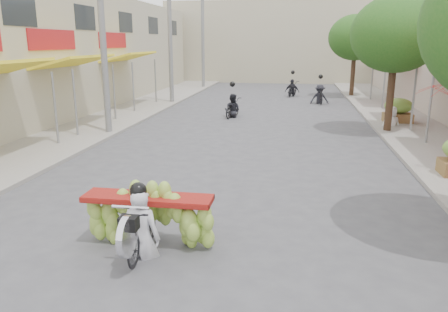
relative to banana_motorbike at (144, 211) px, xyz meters
The scene contains 14 objects.
sidewalk_left 13.76m from the banana_motorbike, 117.20° to the left, with size 4.00×60.00×0.12m, color gray.
sidewalk_right 14.47m from the banana_motorbike, 57.74° to the left, with size 4.00×60.00×0.12m, color gray.
far_building 35.34m from the banana_motorbike, 88.84° to the left, with size 20.00×6.00×7.00m, color #B1A98C.
utility_pole_mid 10.86m from the banana_motorbike, 116.92° to the left, with size 0.60×0.24×8.00m.
utility_pole_far 19.10m from the banana_motorbike, 104.41° to the left, with size 0.60×0.24×8.00m.
utility_pole_back 27.82m from the banana_motorbike, 99.76° to the left, with size 0.60×0.24×8.00m.
street_tree_mid 13.14m from the banana_motorbike, 61.41° to the left, with size 3.40×3.40×5.25m.
street_tree_far 24.21m from the banana_motorbike, 75.25° to the left, with size 3.40×3.40×5.25m.
produce_crate_far 14.92m from the banana_motorbike, 62.39° to the left, with size 1.20×0.88×1.16m.
banana_motorbike is the anchor object (origin of this frame).
pedestrian 13.92m from the banana_motorbike, 62.29° to the left, with size 0.88×0.63×1.63m.
bg_motorbike_a 14.02m from the banana_motorbike, 92.03° to the left, with size 0.91×1.70×1.95m.
bg_motorbike_b 19.86m from the banana_motorbike, 78.74° to the left, with size 1.12×1.82×1.95m.
bg_motorbike_c 23.08m from the banana_motorbike, 84.39° to the left, with size 1.07×1.85×1.95m.
Camera 1 is at (1.73, -3.83, 3.50)m, focal length 35.00 mm.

